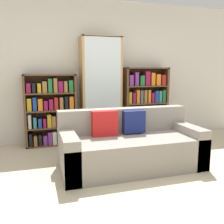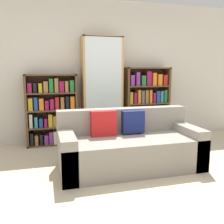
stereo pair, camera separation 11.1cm
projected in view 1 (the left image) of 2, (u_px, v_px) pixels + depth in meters
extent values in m
plane|color=beige|center=(146.00, 185.00, 3.01)|extent=(16.00, 16.00, 0.00)
cube|color=beige|center=(100.00, 71.00, 4.92)|extent=(6.26, 0.06, 2.70)
cube|color=gray|center=(132.00, 153.00, 3.51)|extent=(1.96, 0.87, 0.45)
cube|color=gray|center=(124.00, 120.00, 3.76)|extent=(1.96, 0.20, 0.36)
cube|color=gray|center=(68.00, 154.00, 3.24)|extent=(0.20, 0.87, 0.57)
cube|color=gray|center=(186.00, 143.00, 3.75)|extent=(0.20, 0.87, 0.57)
cube|color=red|center=(105.00, 123.00, 3.51)|extent=(0.36, 0.12, 0.36)
cube|color=navy|center=(134.00, 122.00, 3.63)|extent=(0.32, 0.12, 0.32)
cube|color=brown|center=(25.00, 111.00, 4.43)|extent=(0.04, 0.32, 1.30)
cube|color=brown|center=(75.00, 109.00, 4.68)|extent=(0.04, 0.32, 1.30)
cube|color=brown|center=(49.00, 75.00, 4.45)|extent=(0.92, 0.32, 0.02)
cube|color=brown|center=(52.00, 144.00, 4.66)|extent=(0.92, 0.32, 0.02)
cube|color=brown|center=(50.00, 109.00, 4.70)|extent=(0.92, 0.01, 1.30)
cube|color=brown|center=(51.00, 127.00, 4.60)|extent=(0.84, 0.32, 0.02)
cube|color=brown|center=(51.00, 110.00, 4.55)|extent=(0.84, 0.32, 0.02)
cube|color=brown|center=(50.00, 93.00, 4.50)|extent=(0.84, 0.32, 0.02)
cube|color=black|center=(31.00, 139.00, 4.52)|extent=(0.05, 0.24, 0.22)
cube|color=olive|center=(36.00, 140.00, 4.55)|extent=(0.06, 0.24, 0.18)
cube|color=black|center=(40.00, 139.00, 4.57)|extent=(0.05, 0.24, 0.20)
cube|color=#7A3384|center=(45.00, 139.00, 4.60)|extent=(0.07, 0.24, 0.18)
cube|color=#7A3384|center=(50.00, 138.00, 4.61)|extent=(0.07, 0.24, 0.23)
cube|color=beige|center=(54.00, 137.00, 4.64)|extent=(0.07, 0.24, 0.24)
cube|color=#7A3384|center=(59.00, 139.00, 4.67)|extent=(0.06, 0.24, 0.16)
cube|color=orange|center=(63.00, 138.00, 4.69)|extent=(0.05, 0.24, 0.19)
cube|color=#237038|center=(68.00, 138.00, 4.71)|extent=(0.05, 0.24, 0.18)
cube|color=teal|center=(72.00, 136.00, 4.73)|extent=(0.07, 0.24, 0.22)
cube|color=beige|center=(30.00, 121.00, 4.46)|extent=(0.05, 0.24, 0.25)
cube|color=teal|center=(35.00, 122.00, 4.49)|extent=(0.05, 0.24, 0.19)
cube|color=#1E4293|center=(40.00, 123.00, 4.52)|extent=(0.06, 0.24, 0.17)
cube|color=#8E1947|center=(45.00, 123.00, 4.54)|extent=(0.05, 0.24, 0.16)
cube|color=gold|center=(49.00, 120.00, 4.56)|extent=(0.07, 0.24, 0.23)
cube|color=olive|center=(53.00, 121.00, 4.59)|extent=(0.06, 0.24, 0.20)
cube|color=#8E1947|center=(58.00, 121.00, 4.61)|extent=(0.07, 0.24, 0.18)
cube|color=beige|center=(63.00, 119.00, 4.63)|extent=(0.06, 0.24, 0.25)
cube|color=gold|center=(67.00, 119.00, 4.65)|extent=(0.05, 0.24, 0.24)
cube|color=olive|center=(72.00, 120.00, 4.68)|extent=(0.07, 0.24, 0.20)
cube|color=gold|center=(29.00, 104.00, 4.42)|extent=(0.07, 0.24, 0.22)
cube|color=#1E4293|center=(35.00, 104.00, 4.44)|extent=(0.06, 0.24, 0.24)
cube|color=orange|center=(40.00, 104.00, 4.47)|extent=(0.08, 0.24, 0.21)
cube|color=#8E1947|center=(46.00, 105.00, 4.50)|extent=(0.07, 0.24, 0.17)
cube|color=#8E1947|center=(51.00, 104.00, 4.53)|extent=(0.07, 0.24, 0.20)
cube|color=#AD231E|center=(56.00, 103.00, 4.55)|extent=(0.07, 0.24, 0.23)
cube|color=olive|center=(61.00, 103.00, 4.58)|extent=(0.06, 0.24, 0.23)
cube|color=black|center=(66.00, 103.00, 4.60)|extent=(0.06, 0.24, 0.24)
cube|color=orange|center=(71.00, 102.00, 4.63)|extent=(0.07, 0.24, 0.23)
cube|color=#8E1947|center=(28.00, 88.00, 4.37)|extent=(0.07, 0.24, 0.17)
cube|color=black|center=(34.00, 88.00, 4.40)|extent=(0.06, 0.24, 0.18)
cube|color=gold|center=(39.00, 88.00, 4.42)|extent=(0.06, 0.24, 0.17)
cube|color=olive|center=(44.00, 87.00, 4.45)|extent=(0.08, 0.24, 0.20)
cube|color=#237038|center=(50.00, 86.00, 4.47)|extent=(0.07, 0.24, 0.25)
cube|color=olive|center=(55.00, 85.00, 4.50)|extent=(0.07, 0.24, 0.25)
cube|color=#8E1947|center=(60.00, 87.00, 4.53)|extent=(0.08, 0.24, 0.20)
cube|color=olive|center=(65.00, 87.00, 4.55)|extent=(0.06, 0.24, 0.20)
cube|color=#237038|center=(70.00, 86.00, 4.58)|extent=(0.08, 0.24, 0.22)
cube|color=tan|center=(82.00, 91.00, 4.65)|extent=(0.04, 0.36, 1.99)
cube|color=tan|center=(119.00, 90.00, 4.85)|extent=(0.04, 0.36, 1.99)
cube|color=tan|center=(100.00, 37.00, 4.59)|extent=(0.75, 0.36, 0.02)
cube|color=tan|center=(101.00, 140.00, 4.91)|extent=(0.75, 0.36, 0.02)
cube|color=tan|center=(99.00, 90.00, 4.91)|extent=(0.75, 0.01, 1.99)
cube|color=silver|center=(103.00, 91.00, 4.58)|extent=(0.67, 0.01, 1.96)
cube|color=tan|center=(101.00, 120.00, 4.84)|extent=(0.67, 0.32, 0.02)
cube|color=tan|center=(101.00, 100.00, 4.78)|extent=(0.67, 0.32, 0.02)
cube|color=tan|center=(101.00, 80.00, 4.72)|extent=(0.67, 0.32, 0.02)
cube|color=tan|center=(101.00, 59.00, 4.65)|extent=(0.67, 0.32, 0.02)
cylinder|color=silver|center=(91.00, 139.00, 4.82)|extent=(0.01, 0.01, 0.06)
cone|color=silver|center=(91.00, 136.00, 4.81)|extent=(0.09, 0.09, 0.08)
cylinder|color=silver|center=(101.00, 138.00, 4.88)|extent=(0.01, 0.01, 0.06)
cone|color=silver|center=(101.00, 135.00, 4.87)|extent=(0.09, 0.09, 0.08)
cylinder|color=silver|center=(111.00, 137.00, 4.98)|extent=(0.01, 0.01, 0.06)
cone|color=silver|center=(111.00, 134.00, 4.96)|extent=(0.09, 0.09, 0.08)
cylinder|color=silver|center=(90.00, 119.00, 4.78)|extent=(0.01, 0.01, 0.07)
cone|color=silver|center=(90.00, 115.00, 4.77)|extent=(0.09, 0.09, 0.08)
cylinder|color=silver|center=(101.00, 118.00, 4.84)|extent=(0.01, 0.01, 0.07)
cone|color=silver|center=(101.00, 114.00, 4.83)|extent=(0.09, 0.09, 0.08)
cylinder|color=silver|center=(111.00, 117.00, 4.91)|extent=(0.01, 0.01, 0.07)
cone|color=silver|center=(111.00, 114.00, 4.90)|extent=(0.09, 0.09, 0.08)
cylinder|color=silver|center=(89.00, 99.00, 4.71)|extent=(0.01, 0.01, 0.06)
cone|color=silver|center=(89.00, 95.00, 4.70)|extent=(0.09, 0.09, 0.08)
cylinder|color=silver|center=(97.00, 98.00, 4.77)|extent=(0.01, 0.01, 0.06)
cone|color=silver|center=(97.00, 95.00, 4.76)|extent=(0.09, 0.09, 0.08)
cylinder|color=silver|center=(105.00, 98.00, 4.80)|extent=(0.01, 0.01, 0.06)
cone|color=silver|center=(105.00, 94.00, 4.79)|extent=(0.09, 0.09, 0.08)
cylinder|color=silver|center=(113.00, 98.00, 4.82)|extent=(0.01, 0.01, 0.06)
cone|color=silver|center=(113.00, 94.00, 4.81)|extent=(0.09, 0.09, 0.08)
cylinder|color=silver|center=(87.00, 78.00, 4.64)|extent=(0.01, 0.01, 0.08)
cone|color=silver|center=(87.00, 73.00, 4.63)|extent=(0.09, 0.09, 0.09)
cylinder|color=silver|center=(94.00, 77.00, 4.68)|extent=(0.01, 0.01, 0.08)
cone|color=silver|center=(94.00, 73.00, 4.66)|extent=(0.09, 0.09, 0.09)
cylinder|color=silver|center=(101.00, 77.00, 4.69)|extent=(0.01, 0.01, 0.08)
cone|color=silver|center=(101.00, 73.00, 4.68)|extent=(0.09, 0.09, 0.09)
cylinder|color=silver|center=(107.00, 77.00, 4.76)|extent=(0.01, 0.01, 0.08)
cone|color=silver|center=(107.00, 73.00, 4.74)|extent=(0.09, 0.09, 0.09)
cylinder|color=silver|center=(113.00, 77.00, 4.79)|extent=(0.01, 0.01, 0.08)
cone|color=silver|center=(113.00, 73.00, 4.78)|extent=(0.09, 0.09, 0.09)
cylinder|color=silver|center=(87.00, 56.00, 4.57)|extent=(0.01, 0.01, 0.09)
cone|color=silver|center=(86.00, 51.00, 4.56)|extent=(0.07, 0.07, 0.10)
cylinder|color=silver|center=(92.00, 56.00, 4.59)|extent=(0.01, 0.01, 0.09)
cone|color=silver|center=(92.00, 51.00, 4.57)|extent=(0.07, 0.07, 0.10)
cylinder|color=silver|center=(98.00, 56.00, 4.64)|extent=(0.01, 0.01, 0.09)
cone|color=silver|center=(98.00, 51.00, 4.63)|extent=(0.07, 0.07, 0.10)
cylinder|color=silver|center=(103.00, 56.00, 4.67)|extent=(0.01, 0.01, 0.09)
cone|color=silver|center=(103.00, 51.00, 4.66)|extent=(0.07, 0.07, 0.10)
cylinder|color=silver|center=(109.00, 56.00, 4.67)|extent=(0.01, 0.01, 0.09)
cone|color=silver|center=(109.00, 51.00, 4.66)|extent=(0.07, 0.07, 0.10)
cylinder|color=silver|center=(114.00, 57.00, 4.73)|extent=(0.01, 0.01, 0.09)
cone|color=silver|center=(114.00, 51.00, 4.71)|extent=(0.07, 0.07, 0.10)
cube|color=brown|center=(125.00, 104.00, 4.96)|extent=(0.04, 0.32, 1.43)
cube|color=brown|center=(164.00, 102.00, 5.21)|extent=(0.04, 0.32, 1.43)
cube|color=brown|center=(146.00, 68.00, 4.97)|extent=(0.91, 0.32, 0.02)
cube|color=brown|center=(144.00, 136.00, 5.19)|extent=(0.91, 0.32, 0.02)
cube|color=brown|center=(142.00, 102.00, 5.23)|extent=(0.91, 0.01, 1.43)
cube|color=brown|center=(145.00, 120.00, 5.14)|extent=(0.83, 0.32, 0.02)
cube|color=brown|center=(145.00, 103.00, 5.08)|extent=(0.83, 0.32, 0.02)
cube|color=brown|center=(145.00, 86.00, 5.02)|extent=(0.83, 0.32, 0.02)
cube|color=olive|center=(128.00, 133.00, 5.06)|extent=(0.06, 0.24, 0.18)
cube|color=#7A3384|center=(133.00, 130.00, 5.08)|extent=(0.07, 0.24, 0.28)
cube|color=orange|center=(137.00, 131.00, 5.11)|extent=(0.06, 0.24, 0.22)
cube|color=#5B5B60|center=(141.00, 132.00, 5.14)|extent=(0.06, 0.24, 0.20)
cube|color=#1E4293|center=(145.00, 131.00, 5.17)|extent=(0.07, 0.24, 0.22)
cube|color=#1E4293|center=(149.00, 129.00, 5.19)|extent=(0.06, 0.24, 0.27)
cube|color=black|center=(152.00, 131.00, 5.22)|extent=(0.07, 0.24, 0.18)
cube|color=#1E4293|center=(156.00, 129.00, 5.24)|extent=(0.08, 0.24, 0.26)
cube|color=#8E1947|center=(160.00, 130.00, 5.27)|extent=(0.07, 0.24, 0.21)
cube|color=teal|center=(129.00, 114.00, 5.00)|extent=(0.06, 0.24, 0.26)
cube|color=beige|center=(133.00, 114.00, 5.03)|extent=(0.09, 0.24, 0.26)
cube|color=#AD231E|center=(138.00, 114.00, 5.06)|extent=(0.07, 0.24, 0.22)
cube|color=olive|center=(143.00, 114.00, 5.09)|extent=(0.07, 0.24, 0.20)
cube|color=black|center=(147.00, 114.00, 5.12)|extent=(0.07, 0.24, 0.22)
cube|color=orange|center=(152.00, 113.00, 5.15)|extent=(0.08, 0.24, 0.25)
cube|color=beige|center=(156.00, 112.00, 5.18)|extent=(0.08, 0.24, 0.27)
cube|color=#1E4293|center=(161.00, 113.00, 5.21)|extent=(0.09, 0.24, 0.22)
cube|color=gold|center=(128.00, 98.00, 4.95)|extent=(0.06, 0.24, 0.22)
cube|color=#8E1947|center=(132.00, 98.00, 4.97)|extent=(0.06, 0.24, 0.21)
cube|color=orange|center=(136.00, 96.00, 4.99)|extent=(0.06, 0.24, 0.27)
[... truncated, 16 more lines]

